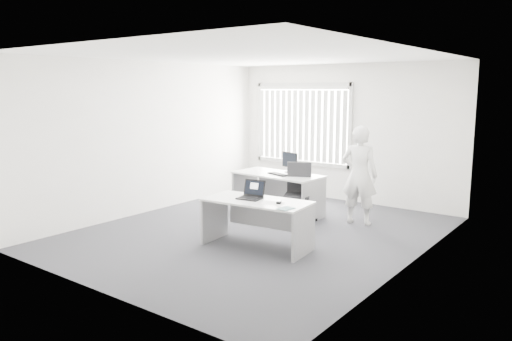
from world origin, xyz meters
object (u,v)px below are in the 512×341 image
Objects in this scene: laptop at (249,190)px; desk_near at (257,213)px; desk_far at (278,185)px; person at (359,175)px; office_chair at (298,203)px; monitor at (290,162)px.

desk_near is at bearing -2.14° from laptop.
desk_far is 2.01m from laptop.
desk_far is 4.98× the size of laptop.
laptop is (-0.74, -2.11, -0.01)m from person.
office_chair is (0.55, -0.18, -0.23)m from desk_far.
laptop is at bearing -58.71° from monitor.
desk_near is 1.69m from office_chair.
person is at bearing 15.23° from monitor.
office_chair reaches higher than laptop.
desk_near is 4.72× the size of laptop.
person is 4.95× the size of laptop.
monitor reaches higher than laptop.
office_chair is 2.65× the size of monitor.
monitor is at bearing 112.17° from office_chair.
laptop is at bearing -107.61° from office_chair.
desk_far reaches higher than desk_near.
office_chair is 2.97× the size of laptop.
monitor is at bearing 105.07° from desk_near.
laptop is (0.76, -1.84, 0.30)m from desk_far.
person is at bearing 63.35° from laptop.
monitor is (-0.65, 2.08, 0.11)m from laptop.
laptop is at bearing 60.50° from person.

